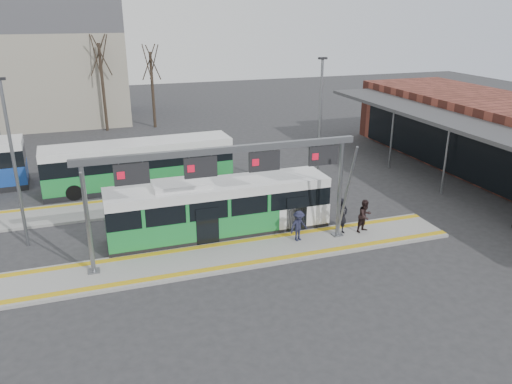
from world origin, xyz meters
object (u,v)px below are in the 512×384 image
gantry (226,169)px  hero_bus (219,209)px  passenger_c (299,226)px  passenger_b (365,216)px  passenger_a (341,216)px

gantry → hero_bus: gantry is taller
hero_bus → passenger_c: size_ratio=7.19×
gantry → hero_bus: (0.22, 2.38, -2.87)m
passenger_b → passenger_c: (-3.69, 0.09, -0.08)m
passenger_a → gantry: bearing=169.6°
hero_bus → passenger_a: 6.30m
gantry → passenger_a: (6.12, 0.20, -3.19)m
hero_bus → passenger_b: (7.18, -2.36, -0.41)m
hero_bus → passenger_a: hero_bus is taller
hero_bus → passenger_c: bearing=-33.3°
gantry → passenger_a: gantry is taller
hero_bus → passenger_a: bearing=-20.6°
gantry → passenger_c: size_ratio=8.19×
passenger_a → passenger_c: (-2.41, -0.09, -0.17)m
gantry → passenger_c: 5.00m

